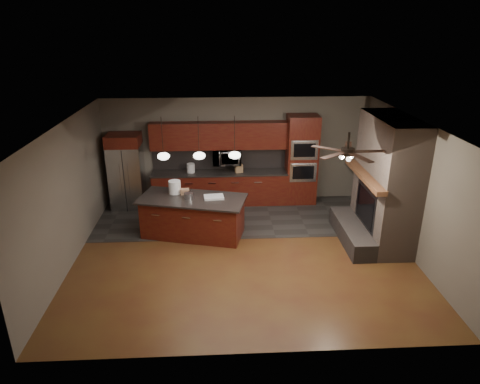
{
  "coord_description": "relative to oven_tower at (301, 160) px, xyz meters",
  "views": [
    {
      "loc": [
        -0.5,
        -8.0,
        4.6
      ],
      "look_at": [
        -0.04,
        0.6,
        1.15
      ],
      "focal_mm": 32.0,
      "sensor_mm": 36.0,
      "label": 1
    }
  ],
  "objects": [
    {
      "name": "refrigerator",
      "position": [
        -4.58,
        -0.07,
        -0.21
      ],
      "size": [
        0.83,
        0.75,
        1.97
      ],
      "color": "silver",
      "rests_on": "ground"
    },
    {
      "name": "back_cabinetry",
      "position": [
        -2.18,
        0.05,
        -0.3
      ],
      "size": [
        3.59,
        0.64,
        2.2
      ],
      "color": "#572110",
      "rests_on": "ground"
    },
    {
      "name": "right_wall",
      "position": [
        1.8,
        -2.69,
        0.21
      ],
      "size": [
        0.02,
        6.0,
        2.8
      ],
      "primitive_type": "cube",
      "color": "#655D51",
      "rests_on": "ground"
    },
    {
      "name": "white_bucket",
      "position": [
        -3.21,
        -1.5,
        -0.12
      ],
      "size": [
        0.37,
        0.37,
        0.3
      ],
      "primitive_type": "cylinder",
      "rotation": [
        0.0,
        0.0,
        -0.46
      ],
      "color": "white",
      "rests_on": "kitchen_island"
    },
    {
      "name": "microwave",
      "position": [
        -1.98,
        0.06,
        0.11
      ],
      "size": [
        0.73,
        0.41,
        0.5
      ],
      "primitive_type": "imported",
      "color": "silver",
      "rests_on": "back_cabinetry"
    },
    {
      "name": "ceiling_fan",
      "position": [
        0.1,
        -3.49,
        1.27
      ],
      "size": [
        1.27,
        1.33,
        0.41
      ],
      "color": "black",
      "rests_on": "ceiling"
    },
    {
      "name": "left_wall",
      "position": [
        -5.2,
        -2.69,
        0.21
      ],
      "size": [
        0.02,
        6.0,
        2.8
      ],
      "primitive_type": "cube",
      "color": "#655D51",
      "rests_on": "ground"
    },
    {
      "name": "oven_tower",
      "position": [
        0.0,
        0.0,
        0.0
      ],
      "size": [
        0.8,
        0.63,
        2.38
      ],
      "color": "#572110",
      "rests_on": "ground"
    },
    {
      "name": "counter_box",
      "position": [
        -1.66,
        -0.04,
        -0.18
      ],
      "size": [
        0.22,
        0.19,
        0.21
      ],
      "primitive_type": "cube",
      "rotation": [
        0.0,
        0.0,
        0.21
      ],
      "color": "#95734D",
      "rests_on": "back_cabinetry"
    },
    {
      "name": "ground",
      "position": [
        -1.7,
        -2.69,
        -1.19
      ],
      "size": [
        7.0,
        7.0,
        0.0
      ],
      "primitive_type": "plane",
      "color": "brown",
      "rests_on": "ground"
    },
    {
      "name": "pendant_right",
      "position": [
        -1.85,
        -1.99,
        0.77
      ],
      "size": [
        0.26,
        0.26,
        0.92
      ],
      "color": "black",
      "rests_on": "ceiling"
    },
    {
      "name": "cardboard_box",
      "position": [
        -2.98,
        -1.57,
        -0.21
      ],
      "size": [
        0.21,
        0.16,
        0.13
      ],
      "primitive_type": "cube",
      "rotation": [
        0.0,
        0.0,
        0.07
      ],
      "color": "#A57755",
      "rests_on": "kitchen_island"
    },
    {
      "name": "pendant_left",
      "position": [
        -3.35,
        -1.99,
        0.77
      ],
      "size": [
        0.26,
        0.26,
        0.92
      ],
      "color": "black",
      "rests_on": "ceiling"
    },
    {
      "name": "pendant_center",
      "position": [
        -2.6,
        -1.99,
        0.77
      ],
      "size": [
        0.26,
        0.26,
        0.92
      ],
      "color": "black",
      "rests_on": "ceiling"
    },
    {
      "name": "paint_tray",
      "position": [
        -2.31,
        -1.83,
        -0.25
      ],
      "size": [
        0.46,
        0.34,
        0.04
      ],
      "primitive_type": "cube",
      "rotation": [
        0.0,
        0.0,
        0.1
      ],
      "color": "silver",
      "rests_on": "kitchen_island"
    },
    {
      "name": "slate_tile_patch",
      "position": [
        -1.7,
        -0.89,
        -1.19
      ],
      "size": [
        7.0,
        2.4,
        0.01
      ],
      "primitive_type": "cube",
      "color": "#2D2B28",
      "rests_on": "ground"
    },
    {
      "name": "paint_can",
      "position": [
        -2.88,
        -1.85,
        -0.2
      ],
      "size": [
        0.27,
        0.27,
        0.13
      ],
      "primitive_type": "cylinder",
      "rotation": [
        0.0,
        0.0,
        -0.5
      ],
      "color": "#A6A6AA",
      "rests_on": "kitchen_island"
    },
    {
      "name": "counter_bucket",
      "position": [
        -2.92,
        0.01,
        -0.17
      ],
      "size": [
        0.26,
        0.26,
        0.24
      ],
      "primitive_type": "cylinder",
      "rotation": [
        0.0,
        0.0,
        -0.32
      ],
      "color": "white",
      "rests_on": "back_cabinetry"
    },
    {
      "name": "ceiling",
      "position": [
        -1.7,
        -2.69,
        1.61
      ],
      "size": [
        7.0,
        6.0,
        0.02
      ],
      "primitive_type": "cube",
      "color": "white",
      "rests_on": "back_wall"
    },
    {
      "name": "back_wall",
      "position": [
        -1.7,
        0.31,
        0.21
      ],
      "size": [
        7.0,
        0.02,
        2.8
      ],
      "primitive_type": "cube",
      "color": "#655D51",
      "rests_on": "ground"
    },
    {
      "name": "kitchen_island",
      "position": [
        -2.8,
        -1.81,
        -0.73
      ],
      "size": [
        2.56,
        1.63,
        0.92
      ],
      "rotation": [
        0.0,
        0.0,
        -0.25
      ],
      "color": "#572110",
      "rests_on": "ground"
    },
    {
      "name": "fireplace_column",
      "position": [
        1.34,
        -2.29,
        0.11
      ],
      "size": [
        1.3,
        2.1,
        2.8
      ],
      "color": "#756154",
      "rests_on": "ground"
    }
  ]
}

